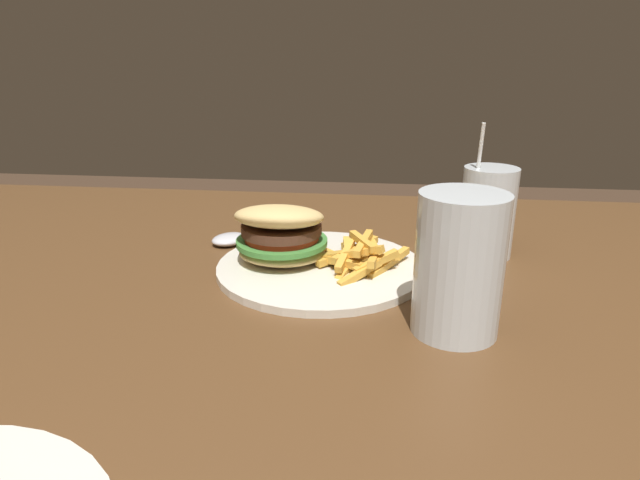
{
  "coord_description": "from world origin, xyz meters",
  "views": [
    {
      "loc": [
        -0.07,
        0.42,
        1.03
      ],
      "look_at": [
        0.0,
        -0.23,
        0.8
      ],
      "focal_mm": 30.0,
      "sensor_mm": 36.0,
      "label": 1
    }
  ],
  "objects_px": {
    "beer_glass": "(459,269)",
    "spoon": "(234,238)",
    "meal_plate_near": "(302,249)",
    "juice_glass": "(487,216)"
  },
  "relations": [
    {
      "from": "meal_plate_near",
      "to": "spoon",
      "type": "height_order",
      "value": "meal_plate_near"
    },
    {
      "from": "juice_glass",
      "to": "beer_glass",
      "type": "bearing_deg",
      "value": 73.39
    },
    {
      "from": "beer_glass",
      "to": "spoon",
      "type": "xyz_separation_m",
      "value": [
        0.3,
        -0.24,
        -0.06
      ]
    },
    {
      "from": "beer_glass",
      "to": "spoon",
      "type": "height_order",
      "value": "beer_glass"
    },
    {
      "from": "meal_plate_near",
      "to": "spoon",
      "type": "bearing_deg",
      "value": -38.35
    },
    {
      "from": "meal_plate_near",
      "to": "spoon",
      "type": "relative_size",
      "value": 1.76
    },
    {
      "from": "meal_plate_near",
      "to": "juice_glass",
      "type": "xyz_separation_m",
      "value": [
        -0.25,
        -0.09,
        0.03
      ]
    },
    {
      "from": "meal_plate_near",
      "to": "beer_glass",
      "type": "distance_m",
      "value": 0.23
    },
    {
      "from": "meal_plate_near",
      "to": "juice_glass",
      "type": "distance_m",
      "value": 0.26
    },
    {
      "from": "spoon",
      "to": "meal_plate_near",
      "type": "bearing_deg",
      "value": 90.83
    }
  ]
}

